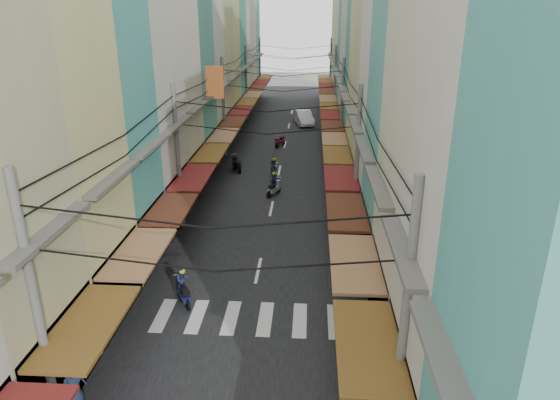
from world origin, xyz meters
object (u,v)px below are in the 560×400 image
at_px(bicycle, 368,252).
at_px(market_umbrella, 398,250).
at_px(traffic_sign, 385,235).
at_px(white_car, 304,124).

height_order(bicycle, market_umbrella, market_umbrella).
relative_size(market_umbrella, traffic_sign, 0.81).
relative_size(bicycle, market_umbrella, 0.71).
bearing_deg(traffic_sign, white_car, 97.21).
distance_m(market_umbrella, traffic_sign, 1.29).
relative_size(bicycle, traffic_sign, 0.57).
bearing_deg(traffic_sign, market_umbrella, -74.43).
xyz_separation_m(bicycle, traffic_sign, (0.31, -2.96, 2.31)).
distance_m(white_car, bicycle, 30.78).
height_order(white_car, market_umbrella, market_umbrella).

